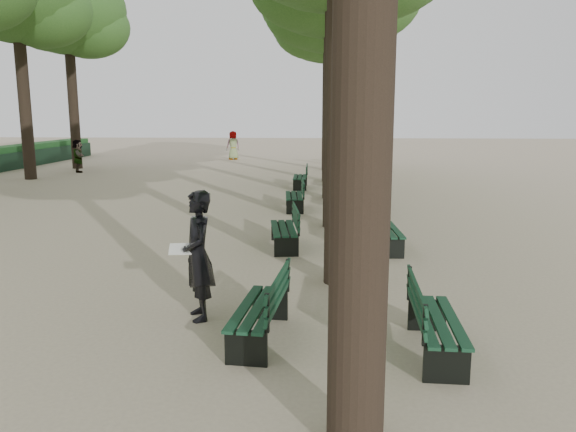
{
  "coord_description": "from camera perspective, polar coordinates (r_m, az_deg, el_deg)",
  "views": [
    {
      "loc": [
        1.16,
        -6.72,
        3.01
      ],
      "look_at": [
        0.6,
        3.0,
        1.2
      ],
      "focal_mm": 35.0,
      "sensor_mm": 36.0,
      "label": 1
    }
  ],
  "objects": [
    {
      "name": "ground",
      "position": [
        7.45,
        -6.1,
        -13.35
      ],
      "size": [
        120.0,
        120.0,
        0.0
      ],
      "primitive_type": "plane",
      "color": "#BAAA8C",
      "rests_on": "ground"
    },
    {
      "name": "tree_central_5",
      "position": [
        30.08,
        4.13,
        19.37
      ],
      "size": [
        6.0,
        6.0,
        9.95
      ],
      "color": "#33261C",
      "rests_on": "ground"
    },
    {
      "name": "tree_far_5",
      "position": [
        32.9,
        -21.54,
        18.8
      ],
      "size": [
        6.0,
        6.0,
        10.45
      ],
      "color": "#33261C",
      "rests_on": "ground"
    },
    {
      "name": "bench_left_0",
      "position": [
        7.6,
        -2.96,
        -10.58
      ],
      "size": [
        0.74,
        1.85,
        0.92
      ],
      "color": "black",
      "rests_on": "ground"
    },
    {
      "name": "bench_left_1",
      "position": [
        12.57,
        -0.4,
        -2.05
      ],
      "size": [
        0.79,
        1.86,
        0.92
      ],
      "color": "black",
      "rests_on": "ground"
    },
    {
      "name": "bench_left_2",
      "position": [
        17.5,
        0.65,
        1.52
      ],
      "size": [
        0.69,
        1.83,
        0.92
      ],
      "color": "black",
      "rests_on": "ground"
    },
    {
      "name": "bench_left_3",
      "position": [
        22.54,
        1.25,
        3.54
      ],
      "size": [
        0.59,
        1.81,
        0.92
      ],
      "color": "black",
      "rests_on": "ground"
    },
    {
      "name": "bench_right_0",
      "position": [
        7.42,
        14.82,
        -11.48
      ],
      "size": [
        0.65,
        1.82,
        0.92
      ],
      "color": "black",
      "rests_on": "ground"
    },
    {
      "name": "bench_right_1",
      "position": [
        12.61,
        9.93,
        -2.17
      ],
      "size": [
        0.66,
        1.83,
        0.92
      ],
      "color": "black",
      "rests_on": "ground"
    },
    {
      "name": "bench_right_2",
      "position": [
        17.52,
        8.07,
        1.43
      ],
      "size": [
        0.58,
        1.8,
        0.92
      ],
      "color": "black",
      "rests_on": "ground"
    },
    {
      "name": "bench_right_3",
      "position": [
        22.29,
        7.06,
        3.39
      ],
      "size": [
        0.71,
        1.84,
        0.92
      ],
      "color": "black",
      "rests_on": "ground"
    },
    {
      "name": "man_with_map",
      "position": [
        8.27,
        -9.11,
        -4.0
      ],
      "size": [
        0.76,
        0.85,
        1.91
      ],
      "color": "black",
      "rests_on": "ground"
    },
    {
      "name": "pedestrian_c",
      "position": [
        31.6,
        5.72,
        6.67
      ],
      "size": [
        0.6,
        1.13,
        1.83
      ],
      "primitive_type": "imported",
      "rotation": [
        0.0,
        0.0,
        1.8
      ],
      "color": "#262628",
      "rests_on": "ground"
    },
    {
      "name": "pedestrian_b",
      "position": [
        31.42,
        8.16,
        6.68
      ],
      "size": [
        1.29,
        0.56,
        1.93
      ],
      "primitive_type": "imported",
      "rotation": [
        0.0,
        0.0,
        0.15
      ],
      "color": "#262628",
      "rests_on": "ground"
    },
    {
      "name": "pedestrian_d",
      "position": [
        36.36,
        -5.6,
        7.16
      ],
      "size": [
        0.95,
        0.78,
        1.82
      ],
      "primitive_type": "imported",
      "rotation": [
        0.0,
        0.0,
        3.7
      ],
      "color": "#262628",
      "rests_on": "ground"
    },
    {
      "name": "pedestrian_e",
      "position": [
        30.35,
        -20.56,
        5.73
      ],
      "size": [
        0.98,
        1.52,
        1.65
      ],
      "primitive_type": "imported",
      "rotation": [
        0.0,
        0.0,
        2.03
      ],
      "color": "#262628",
      "rests_on": "ground"
    }
  ]
}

